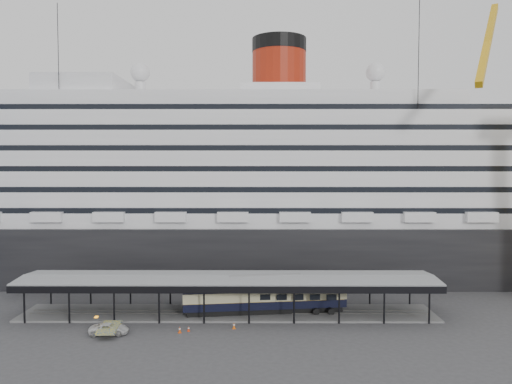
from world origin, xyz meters
TOP-DOWN VIEW (x-y plane):
  - ground at (0.00, 0.00)m, footprint 200.00×200.00m
  - cruise_ship at (0.05, 32.00)m, footprint 130.00×30.00m
  - platform_canopy at (0.00, 5.00)m, footprint 56.00×9.18m
  - port_truck at (-13.85, -3.30)m, footprint 4.81×2.47m
  - pullman_carriage at (5.00, 5.00)m, footprint 22.35×5.60m
  - traffic_cone_left at (-5.46, -2.76)m, footprint 0.55×0.55m
  - traffic_cone_mid at (-4.46, -2.21)m, footprint 0.40×0.40m
  - traffic_cone_right at (1.05, -1.21)m, footprint 0.50×0.50m

SIDE VIEW (x-z plane):
  - ground at x=0.00m, z-range 0.00..0.00m
  - traffic_cone_mid at x=-4.46m, z-range 0.00..0.65m
  - traffic_cone_left at x=-5.46m, z-range 0.00..0.80m
  - traffic_cone_right at x=1.05m, z-range 0.00..0.81m
  - port_truck at x=-13.85m, z-range 0.00..1.30m
  - platform_canopy at x=0.00m, z-range -0.29..5.01m
  - pullman_carriage at x=5.00m, z-range -8.24..13.53m
  - cruise_ship at x=0.05m, z-range -3.60..40.30m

